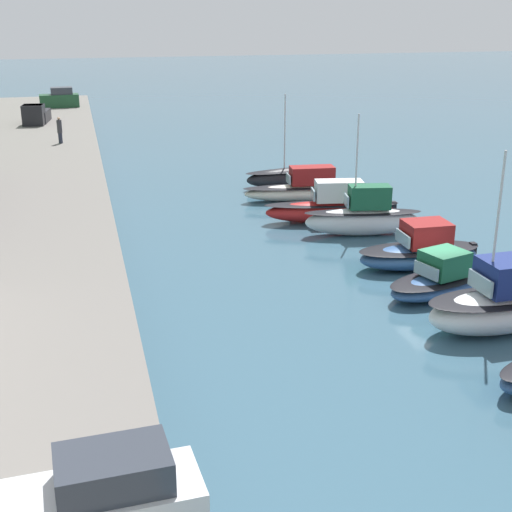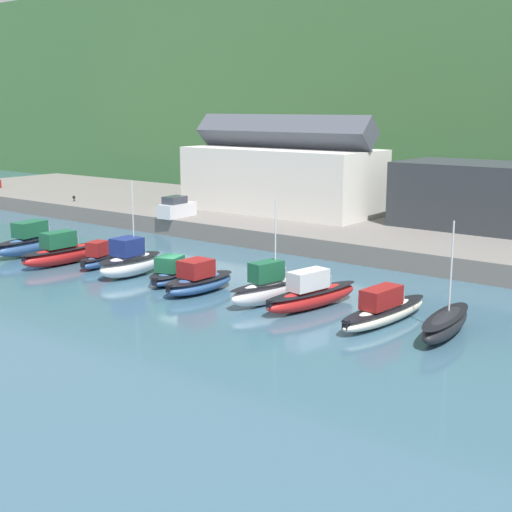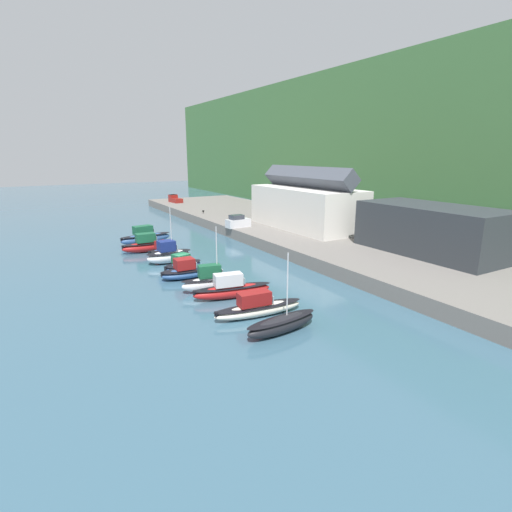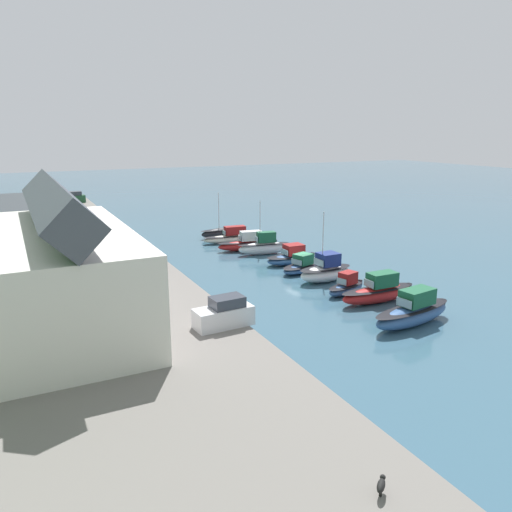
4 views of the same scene
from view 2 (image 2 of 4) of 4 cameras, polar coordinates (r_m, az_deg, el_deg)
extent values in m
plane|color=#385B70|center=(52.53, -6.23, -2.34)|extent=(320.00, 320.00, 0.00)
cube|color=slate|center=(72.80, 8.19, 2.29)|extent=(131.15, 24.00, 1.71)
cube|color=silver|center=(76.89, 2.08, 6.10)|extent=(21.03, 9.42, 6.76)
cube|color=#474C56|center=(76.54, 2.11, 9.94)|extent=(21.45, 3.55, 3.55)
cube|color=#2D3338|center=(69.01, 18.79, 4.50)|extent=(18.13, 8.79, 6.03)
cube|color=slate|center=(64.96, 17.49, 4.16)|extent=(17.22, 0.10, 3.62)
ellipsoid|color=#33568E|center=(66.19, -17.30, 0.88)|extent=(3.26, 8.43, 1.64)
ellipsoid|color=black|center=(66.09, -17.33, 1.37)|extent=(3.36, 8.60, 0.12)
cube|color=#195638|center=(65.67, -17.64, 2.08)|extent=(1.98, 3.07, 1.31)
cube|color=#8CA5B2|center=(66.76, -16.63, 2.12)|extent=(1.43, 0.30, 0.66)
ellipsoid|color=red|center=(61.14, -15.18, 0.06)|extent=(2.03, 7.74, 1.50)
ellipsoid|color=black|center=(61.04, -15.21, 0.54)|extent=(2.11, 7.90, 0.12)
cube|color=#195638|center=(60.66, -15.55, 1.29)|extent=(1.49, 2.72, 1.28)
cube|color=#8CA5B2|center=(61.56, -14.41, 1.32)|extent=(1.31, 0.11, 0.64)
cube|color=black|center=(59.06, -18.06, -0.23)|extent=(0.36, 0.28, 0.56)
ellipsoid|color=#33568E|center=(59.40, -12.40, -0.39)|extent=(2.78, 4.89, 1.01)
ellipsoid|color=black|center=(59.33, -12.41, -0.05)|extent=(2.87, 5.00, 0.12)
cube|color=maroon|center=(59.00, -12.57, 0.59)|extent=(1.59, 1.88, 1.15)
cube|color=#8CA5B2|center=(59.81, -12.04, 0.60)|extent=(1.07, 0.38, 0.58)
cube|color=black|center=(57.62, -13.65, -0.62)|extent=(0.42, 0.37, 0.56)
ellipsoid|color=white|center=(55.76, -10.01, -0.72)|extent=(2.55, 5.96, 1.70)
ellipsoid|color=black|center=(55.63, -10.03, -0.13)|extent=(2.65, 6.08, 0.12)
cube|color=navy|center=(55.25, -10.28, 0.75)|extent=(1.84, 2.11, 1.32)
cube|color=#8CA5B2|center=(56.09, -9.40, 0.74)|extent=(1.61, 0.15, 0.66)
cylinder|color=silver|center=(55.38, -9.81, 3.07)|extent=(0.10, 0.10, 5.66)
ellipsoid|color=#33568E|center=(53.30, -6.76, -1.63)|extent=(3.57, 5.65, 0.93)
ellipsoid|color=black|center=(53.23, -6.77, -1.29)|extent=(3.68, 5.77, 0.12)
cube|color=#195638|center=(52.85, -6.92, -0.61)|extent=(2.07, 2.22, 1.13)
cube|color=#8CA5B2|center=(53.80, -6.38, -0.55)|extent=(1.42, 0.51, 0.57)
cube|color=black|center=(51.14, -8.08, -2.03)|extent=(0.43, 0.37, 0.56)
ellipsoid|color=#33568E|center=(50.38, -4.55, -2.24)|extent=(2.52, 6.21, 1.18)
ellipsoid|color=black|center=(50.28, -4.56, -1.78)|extent=(2.62, 6.33, 0.12)
cube|color=maroon|center=(49.89, -4.82, -0.98)|extent=(1.82, 2.20, 1.19)
cube|color=#8CA5B2|center=(50.78, -3.85, -0.94)|extent=(1.59, 0.14, 0.60)
cube|color=black|center=(48.34, -6.97, -2.61)|extent=(0.37, 0.29, 0.56)
ellipsoid|color=silver|center=(47.30, 1.10, -2.88)|extent=(2.67, 6.72, 1.59)
ellipsoid|color=black|center=(47.16, 1.11, -2.22)|extent=(2.75, 6.86, 0.12)
cube|color=#195638|center=(46.74, 0.82, -1.23)|extent=(1.53, 2.46, 1.30)
cube|color=#8CA5B2|center=(47.65, 1.97, -1.23)|extent=(1.03, 0.28, 0.65)
cylinder|color=silver|center=(46.88, 1.56, 1.29)|extent=(0.10, 0.10, 5.27)
ellipsoid|color=red|center=(46.43, 4.51, -3.36)|extent=(3.02, 8.15, 1.33)
ellipsoid|color=black|center=(46.31, 4.52, -2.81)|extent=(3.12, 8.32, 0.12)
cube|color=silver|center=(45.83, 4.20, -1.90)|extent=(1.73, 2.97, 1.23)
cube|color=#8CA5B2|center=(46.97, 5.50, -1.82)|extent=(1.14, 0.29, 0.62)
cube|color=black|center=(43.78, 1.10, -3.91)|extent=(0.40, 0.34, 0.56)
ellipsoid|color=white|center=(43.82, 10.24, -4.60)|extent=(2.44, 8.41, 1.11)
ellipsoid|color=black|center=(43.71, 10.26, -4.11)|extent=(2.53, 8.58, 0.12)
cube|color=maroon|center=(43.17, 10.00, -3.26)|extent=(1.53, 3.01, 1.18)
cube|color=#8CA5B2|center=(44.53, 11.13, -3.08)|extent=(1.16, 0.20, 0.59)
cube|color=black|center=(40.64, 7.20, -5.49)|extent=(0.38, 0.31, 0.56)
ellipsoid|color=black|center=(42.06, 14.92, -5.32)|extent=(2.27, 6.85, 1.40)
ellipsoid|color=black|center=(41.92, 14.96, -4.68)|extent=(2.34, 6.99, 0.12)
cylinder|color=silver|center=(41.70, 15.37, -0.80)|extent=(0.10, 0.10, 5.20)
cube|color=silver|center=(73.65, -6.34, 3.67)|extent=(2.05, 4.30, 1.40)
cube|color=#333842|center=(73.27, -6.52, 4.48)|extent=(1.66, 2.40, 0.76)
cylinder|color=black|center=(88.26, -14.34, 4.37)|extent=(0.12, 0.12, 0.28)
ellipsoid|color=black|center=(88.22, -14.36, 4.57)|extent=(0.75, 0.80, 0.36)
sphere|color=black|center=(87.86, -14.41, 4.61)|extent=(0.22, 0.22, 0.22)
camera|label=1|loc=(82.05, -12.97, 11.28)|focal=50.00mm
camera|label=3|loc=(22.41, 63.30, 8.53)|focal=28.00mm
camera|label=4|loc=(104.42, -13.90, 12.89)|focal=35.00mm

